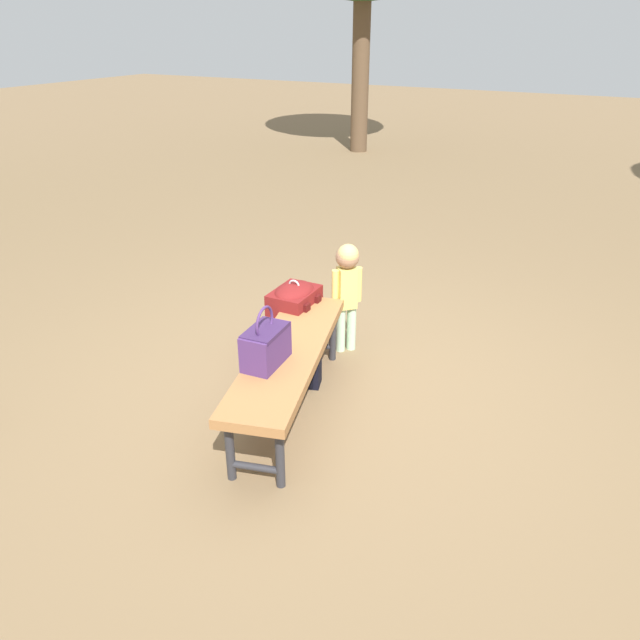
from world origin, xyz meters
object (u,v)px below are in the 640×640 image
park_bench (288,357)px  backpack_large (295,320)px  backpack_small (306,364)px  handbag (266,344)px  child_standing (347,281)px

park_bench → backpack_large: bearing=27.0°
park_bench → backpack_small: size_ratio=5.08×
handbag → backpack_small: bearing=3.0°
handbag → child_standing: (1.10, 0.00, -0.01)m
child_standing → backpack_small: bearing=177.3°
child_standing → backpack_large: (-0.28, 0.28, -0.25)m
backpack_small → handbag: bearing=-177.0°
child_standing → backpack_small: 0.70m
handbag → child_standing: 1.10m
handbag → backpack_large: size_ratio=0.59×
backpack_small → child_standing: bearing=-2.7°
park_bench → backpack_small: bearing=9.5°
backpack_large → backpack_small: bearing=-138.5°
park_bench → backpack_large: (0.61, 0.31, -0.08)m
backpack_large → child_standing: bearing=-45.5°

